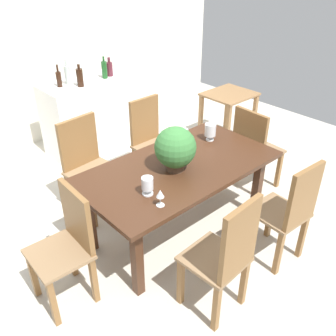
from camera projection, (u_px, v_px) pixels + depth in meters
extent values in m
plane|color=beige|center=(165.00, 220.00, 3.82)|extent=(7.04, 7.04, 0.00)
cube|color=silver|center=(31.00, 46.00, 4.80)|extent=(6.40, 0.10, 2.60)
cube|color=#422616|center=(179.00, 167.00, 3.32)|extent=(1.81, 0.96, 0.04)
cube|color=#422616|center=(137.00, 260.00, 2.85)|extent=(0.07, 0.07, 0.70)
cube|color=#422616|center=(257.00, 186.00, 3.73)|extent=(0.07, 0.07, 0.70)
cube|color=#422616|center=(89.00, 218.00, 3.29)|extent=(0.07, 0.07, 0.70)
cube|color=#422616|center=(207.00, 161.00, 4.17)|extent=(0.07, 0.07, 0.70)
cube|color=brown|center=(33.00, 274.00, 2.90)|extent=(0.05, 0.05, 0.45)
cube|color=brown|center=(53.00, 303.00, 2.66)|extent=(0.05, 0.05, 0.45)
cube|color=brown|center=(72.00, 254.00, 3.08)|extent=(0.05, 0.05, 0.45)
cube|color=brown|center=(94.00, 280.00, 2.84)|extent=(0.05, 0.05, 0.45)
cube|color=#8F6F4C|center=(59.00, 254.00, 2.75)|extent=(0.42, 0.45, 0.03)
cube|color=brown|center=(77.00, 217.00, 2.72)|extent=(0.05, 0.40, 0.48)
cube|color=brown|center=(279.00, 170.00, 4.24)|extent=(0.05, 0.05, 0.45)
cube|color=brown|center=(252.00, 157.00, 4.50)|extent=(0.05, 0.05, 0.45)
cube|color=brown|center=(259.00, 180.00, 4.06)|extent=(0.05, 0.05, 0.45)
cube|color=brown|center=(233.00, 166.00, 4.32)|extent=(0.05, 0.05, 0.45)
cube|color=#8F6F4C|center=(258.00, 149.00, 4.16)|extent=(0.44, 0.49, 0.03)
cube|color=brown|center=(250.00, 133.00, 3.92)|extent=(0.07, 0.43, 0.49)
cube|color=brown|center=(209.00, 259.00, 3.04)|extent=(0.05, 0.05, 0.45)
cube|color=brown|center=(181.00, 281.00, 2.83)|extent=(0.05, 0.05, 0.45)
cube|color=brown|center=(244.00, 282.00, 2.83)|extent=(0.05, 0.05, 0.45)
cube|color=brown|center=(216.00, 308.00, 2.62)|extent=(0.05, 0.05, 0.45)
cube|color=#8F6F4C|center=(214.00, 259.00, 2.71)|extent=(0.43, 0.44, 0.03)
cube|color=brown|center=(240.00, 240.00, 2.44)|extent=(0.38, 0.06, 0.57)
cube|color=brown|center=(93.00, 208.00, 3.62)|extent=(0.05, 0.05, 0.45)
cube|color=brown|center=(123.00, 191.00, 3.87)|extent=(0.05, 0.05, 0.45)
cube|color=brown|center=(70.00, 193.00, 3.84)|extent=(0.05, 0.05, 0.45)
cube|color=brown|center=(100.00, 178.00, 4.09)|extent=(0.05, 0.05, 0.45)
cube|color=#8F6F4C|center=(94.00, 173.00, 3.73)|extent=(0.51, 0.50, 0.03)
cube|color=brown|center=(78.00, 142.00, 3.71)|extent=(0.43, 0.08, 0.52)
cube|color=brown|center=(270.00, 217.00, 3.50)|extent=(0.05, 0.05, 0.45)
cube|color=brown|center=(246.00, 231.00, 3.33)|extent=(0.05, 0.05, 0.45)
cube|color=brown|center=(302.00, 236.00, 3.27)|extent=(0.05, 0.05, 0.45)
cube|color=brown|center=(279.00, 253.00, 3.09)|extent=(0.05, 0.05, 0.45)
cube|color=#8F6F4C|center=(278.00, 212.00, 3.17)|extent=(0.43, 0.45, 0.03)
cube|color=brown|center=(304.00, 197.00, 2.90)|extent=(0.38, 0.06, 0.52)
cube|color=brown|center=(155.00, 177.00, 4.11)|extent=(0.04, 0.04, 0.45)
cube|color=brown|center=(177.00, 166.00, 4.31)|extent=(0.04, 0.04, 0.45)
cube|color=brown|center=(135.00, 165.00, 4.33)|extent=(0.04, 0.04, 0.45)
cube|color=brown|center=(158.00, 155.00, 4.53)|extent=(0.04, 0.04, 0.45)
cube|color=#8F6F4C|center=(156.00, 147.00, 4.20)|extent=(0.43, 0.42, 0.03)
cube|color=brown|center=(144.00, 120.00, 4.18)|extent=(0.39, 0.04, 0.52)
cylinder|color=#4C3828|center=(175.00, 165.00, 3.23)|extent=(0.16, 0.16, 0.08)
sphere|color=#387538|center=(175.00, 147.00, 3.14)|extent=(0.36, 0.36, 0.36)
sphere|color=#C64C56|center=(163.00, 145.00, 3.18)|extent=(0.04, 0.04, 0.04)
sphere|color=#C64C56|center=(160.00, 148.00, 3.21)|extent=(0.06, 0.06, 0.06)
sphere|color=#C64C56|center=(186.00, 145.00, 3.05)|extent=(0.04, 0.04, 0.04)
sphere|color=#C64C56|center=(188.00, 150.00, 3.15)|extent=(0.05, 0.05, 0.05)
cylinder|color=silver|center=(210.00, 139.00, 3.74)|extent=(0.08, 0.08, 0.01)
cylinder|color=silver|center=(210.00, 137.00, 3.72)|extent=(0.03, 0.03, 0.04)
cylinder|color=silver|center=(210.00, 130.00, 3.68)|extent=(0.11, 0.11, 0.12)
cylinder|color=silver|center=(182.00, 146.00, 3.62)|extent=(0.09, 0.09, 0.01)
cylinder|color=silver|center=(182.00, 144.00, 3.61)|extent=(0.03, 0.03, 0.03)
cylinder|color=silver|center=(182.00, 136.00, 3.56)|extent=(0.11, 0.11, 0.14)
cylinder|color=silver|center=(148.00, 193.00, 2.93)|extent=(0.09, 0.09, 0.01)
cylinder|color=silver|center=(148.00, 191.00, 2.91)|extent=(0.02, 0.02, 0.04)
cylinder|color=silver|center=(147.00, 183.00, 2.88)|extent=(0.09, 0.09, 0.10)
cylinder|color=silver|center=(160.00, 205.00, 2.80)|extent=(0.06, 0.06, 0.00)
cylinder|color=silver|center=(160.00, 201.00, 2.78)|extent=(0.01, 0.01, 0.07)
cone|color=silver|center=(160.00, 193.00, 2.75)|extent=(0.06, 0.06, 0.06)
cube|color=white|center=(103.00, 113.00, 5.03)|extent=(1.54, 0.61, 0.96)
cylinder|color=black|center=(59.00, 79.00, 4.45)|extent=(0.06, 0.06, 0.18)
cylinder|color=black|center=(57.00, 68.00, 4.38)|extent=(0.02, 0.02, 0.09)
cylinder|color=#194C1E|center=(104.00, 70.00, 4.72)|extent=(0.07, 0.07, 0.21)
cylinder|color=#194C1E|center=(103.00, 59.00, 4.65)|extent=(0.02, 0.02, 0.06)
cylinder|color=#511E28|center=(110.00, 69.00, 4.82)|extent=(0.08, 0.08, 0.17)
cylinder|color=#511E28|center=(109.00, 60.00, 4.76)|extent=(0.03, 0.03, 0.06)
cylinder|color=#B2BFB7|center=(68.00, 75.00, 4.50)|extent=(0.07, 0.07, 0.23)
cylinder|color=#B2BFB7|center=(66.00, 63.00, 4.42)|extent=(0.03, 0.03, 0.07)
cylinder|color=black|center=(80.00, 78.00, 4.44)|extent=(0.08, 0.08, 0.21)
cylinder|color=black|center=(79.00, 67.00, 4.37)|extent=(0.03, 0.03, 0.06)
cube|color=olive|center=(229.00, 94.00, 5.02)|extent=(0.65, 0.57, 0.02)
cube|color=olive|center=(228.00, 130.00, 4.88)|extent=(0.05, 0.05, 0.69)
cube|color=olive|center=(254.00, 118.00, 5.21)|extent=(0.05, 0.05, 0.69)
cube|color=olive|center=(201.00, 119.00, 5.19)|extent=(0.05, 0.05, 0.69)
cube|color=olive|center=(227.00, 108.00, 5.52)|extent=(0.05, 0.05, 0.69)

